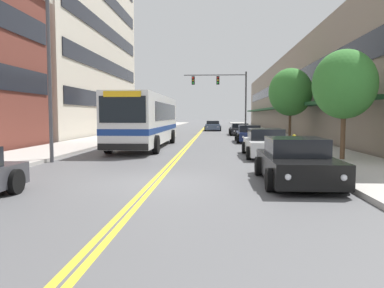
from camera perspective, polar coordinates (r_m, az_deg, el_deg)
The scene contains 17 objects.
ground_plane at distance 48.34m, azimuth 1.42°, elevation 1.97°, with size 240.00×240.00×0.00m, color #565659.
sidewalk_left at distance 49.18m, azimuth -7.21°, elevation 2.07°, with size 3.77×106.00×0.16m.
sidewalk_right at distance 48.62m, azimuth 10.16°, elevation 2.00°, with size 3.77×106.00×0.16m.
centre_line at distance 48.34m, azimuth 1.42°, elevation 1.97°, with size 0.34×106.00×0.01m.
storefront_row_right at distance 49.70m, azimuth 17.30°, elevation 6.92°, with size 9.10×68.00×8.83m.
city_bus at distance 24.38m, azimuth -6.94°, elevation 3.88°, with size 2.88×12.36×3.27m.
car_red_parked_left_near at distance 36.79m, azimuth -6.03°, elevation 2.18°, with size 2.11×4.63×1.39m.
car_black_parked_right_foreground at distance 11.84m, azimuth 15.58°, elevation -2.68°, with size 2.18×4.56×1.37m.
car_navy_parked_right_mid at distance 29.05m, azimuth 8.70°, elevation 1.50°, with size 2.04×4.55×1.30m.
car_white_parked_right_far at distance 19.07m, azimuth 11.17°, elevation 0.04°, with size 2.15×4.79×1.38m.
car_charcoal_parked_right_end at distance 39.59m, azimuth 7.29°, elevation 2.22°, with size 2.19×4.77×1.21m.
car_slate_blue_moving_lead at distance 50.17m, azimuth 3.20°, elevation 2.76°, with size 2.17×4.57×1.32m.
traffic_signal_mast at distance 42.34m, azimuth 5.03°, elevation 8.29°, with size 7.01×0.38×6.89m.
street_lamp_left_near at distance 17.59m, azimuth -20.23°, elevation 14.45°, with size 2.15×0.28×8.91m.
street_tree_right_near at distance 17.48m, azimuth 22.21°, elevation 8.40°, with size 2.69×2.69×4.71m.
street_tree_right_mid at distance 30.16m, azimuth 14.77°, elevation 7.65°, with size 3.33×3.33×5.52m.
fire_hydrant at distance 20.20m, azimuth 15.27°, elevation 0.13°, with size 0.30×0.22×0.91m.
Camera 1 is at (1.88, -11.26, 2.06)m, focal length 35.00 mm.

